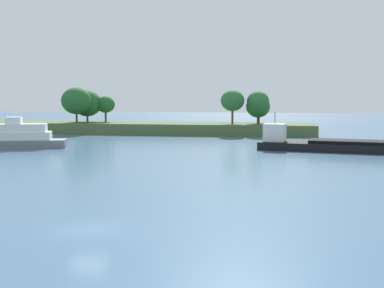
# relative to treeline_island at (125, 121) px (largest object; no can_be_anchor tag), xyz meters

# --- Properties ---
(ground_plane) EXTENTS (400.00, 400.00, 0.00)m
(ground_plane) POSITION_rel_treeline_island_xyz_m (21.57, -81.19, -2.66)
(ground_plane) COLOR #3D607F
(treeline_island) EXTENTS (86.89, 12.28, 10.03)m
(treeline_island) POSITION_rel_treeline_island_xyz_m (0.00, 0.00, 0.00)
(treeline_island) COLOR #4C6038
(treeline_island) RESTS_ON ground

